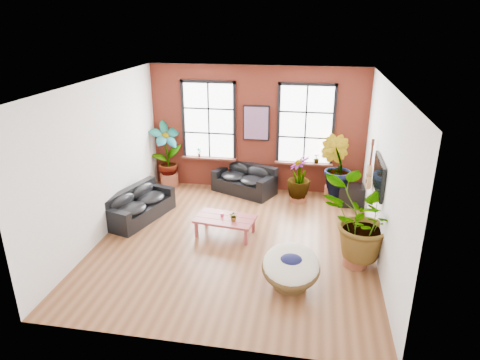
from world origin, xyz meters
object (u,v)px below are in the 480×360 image
object	(u,v)px
sofa_left	(138,205)
coffee_table	(225,220)
papasan_chair	(291,267)
sofa_back	(245,180)

from	to	relation	value
sofa_left	coffee_table	distance (m)	2.35
sofa_left	papasan_chair	xyz separation A→B (m)	(3.90, -2.23, 0.07)
sofa_back	coffee_table	bearing A→B (deg)	-66.41
coffee_table	papasan_chair	bearing A→B (deg)	-40.12
sofa_left	papasan_chair	distance (m)	4.49
sofa_back	papasan_chair	size ratio (longest dim) A/B	1.67
papasan_chair	coffee_table	bearing A→B (deg)	129.48
coffee_table	sofa_back	bearing A→B (deg)	96.96
sofa_left	papasan_chair	world-z (taller)	papasan_chair
sofa_back	sofa_left	bearing A→B (deg)	-113.21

